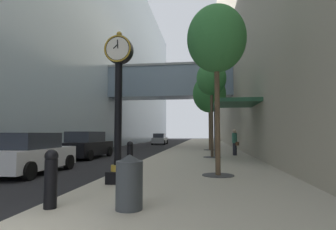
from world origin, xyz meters
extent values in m
plane|color=black|center=(0.00, 27.00, 0.00)|extent=(110.00, 110.00, 0.00)
cube|color=#ADA593|center=(3.17, 30.00, 0.07)|extent=(6.33, 80.00, 0.14)
cube|color=#93A8B7|center=(-11.56, 30.00, 13.24)|extent=(9.00, 80.00, 26.48)
cube|color=slate|center=(-0.36, 26.80, 7.18)|extent=(13.99, 3.20, 3.30)
cube|color=gray|center=(-0.36, 26.80, 8.96)|extent=(13.99, 3.40, 0.24)
cube|color=#A89E89|center=(10.83, 30.00, 15.64)|extent=(9.00, 80.00, 31.28)
cube|color=black|center=(0.82, 5.20, 0.32)|extent=(0.55, 0.55, 0.35)
cylinder|color=gold|center=(0.82, 5.20, 0.58)|extent=(0.39, 0.38, 0.18)
cylinder|color=black|center=(0.82, 5.20, 2.18)|extent=(0.22, 0.22, 3.02)
cylinder|color=black|center=(0.82, 5.20, 4.11)|extent=(0.84, 0.28, 0.84)
torus|color=gold|center=(0.82, 5.04, 4.11)|extent=(0.82, 0.05, 0.82)
cylinder|color=white|center=(0.82, 5.05, 4.11)|extent=(0.69, 0.01, 0.69)
cylinder|color=white|center=(0.82, 5.35, 4.11)|extent=(0.69, 0.01, 0.69)
sphere|color=gold|center=(0.82, 5.20, 4.60)|extent=(0.16, 0.16, 0.16)
cube|color=black|center=(0.76, 5.04, 4.17)|extent=(0.14, 0.01, 0.14)
cube|color=black|center=(0.83, 5.04, 4.24)|extent=(0.04, 0.01, 0.26)
cylinder|color=black|center=(0.37, 2.49, 0.61)|extent=(0.25, 0.25, 0.94)
sphere|color=black|center=(0.37, 2.49, 1.15)|extent=(0.26, 0.26, 0.26)
cylinder|color=black|center=(0.37, 8.09, 0.61)|extent=(0.25, 0.25, 0.94)
sphere|color=black|center=(0.37, 8.09, 1.15)|extent=(0.26, 0.26, 0.26)
cylinder|color=#333335|center=(3.81, 7.04, 0.15)|extent=(1.10, 1.10, 0.02)
cylinder|color=brown|center=(3.81, 7.04, 2.16)|extent=(0.18, 0.18, 4.04)
ellipsoid|color=#387F3D|center=(3.81, 7.04, 4.97)|extent=(2.10, 2.10, 2.42)
cylinder|color=#333335|center=(3.81, 14.12, 0.15)|extent=(1.10, 1.10, 0.02)
cylinder|color=#4C3D2D|center=(3.81, 14.12, 2.22)|extent=(0.18, 0.18, 4.17)
ellipsoid|color=#387F3D|center=(3.81, 14.12, 5.00)|extent=(1.84, 1.84, 2.11)
cylinder|color=#333335|center=(3.81, 21.20, 0.15)|extent=(1.10, 1.10, 0.02)
cylinder|color=brown|center=(3.81, 21.20, 2.07)|extent=(0.18, 0.18, 3.86)
ellipsoid|color=#2D7033|center=(3.81, 21.20, 5.09)|extent=(2.90, 2.90, 3.34)
cylinder|color=#383D42|center=(1.91, 2.62, 0.60)|extent=(0.52, 0.52, 0.92)
cone|color=#272A2E|center=(1.91, 2.62, 1.11)|extent=(0.53, 0.53, 0.16)
cylinder|color=#23232D|center=(5.34, 15.79, 0.55)|extent=(0.37, 0.37, 0.81)
cylinder|color=#337560|center=(5.34, 15.79, 1.28)|extent=(0.48, 0.48, 0.66)
sphere|color=beige|center=(5.34, 15.79, 1.73)|extent=(0.25, 0.25, 0.25)
cube|color=brown|center=(5.49, 15.63, 0.91)|extent=(0.23, 0.23, 0.24)
cube|color=#235138|center=(5.13, 13.32, 3.34)|extent=(2.40, 3.60, 0.20)
cylinder|color=#333338|center=(4.01, 11.72, 1.74)|extent=(0.10, 0.10, 3.20)
cylinder|color=#333338|center=(4.01, 14.92, 1.74)|extent=(0.10, 0.10, 3.20)
cube|color=#B7BABF|center=(-3.00, 35.48, 0.60)|extent=(1.78, 4.41, 0.76)
cube|color=#282D38|center=(-3.00, 35.26, 1.27)|extent=(1.54, 2.48, 0.62)
cylinder|color=black|center=(-3.88, 36.95, 0.32)|extent=(0.23, 0.64, 0.64)
cylinder|color=black|center=(-2.18, 36.98, 0.32)|extent=(0.23, 0.64, 0.64)
cylinder|color=black|center=(-3.83, 33.97, 0.32)|extent=(0.23, 0.64, 0.64)
cylinder|color=black|center=(-2.13, 34.00, 0.32)|extent=(0.23, 0.64, 0.64)
cube|color=silver|center=(-3.45, 7.38, 0.61)|extent=(1.78, 4.13, 0.78)
cube|color=#282D38|center=(-3.44, 7.18, 1.30)|extent=(1.54, 2.33, 0.64)
cylinder|color=black|center=(-4.32, 8.76, 0.32)|extent=(0.23, 0.64, 0.64)
cylinder|color=black|center=(-2.62, 8.80, 0.32)|extent=(0.23, 0.64, 0.64)
cylinder|color=black|center=(-2.57, 6.01, 0.32)|extent=(0.23, 0.64, 0.64)
cube|color=black|center=(-4.12, 13.93, 0.63)|extent=(1.89, 4.53, 0.83)
cube|color=#282D38|center=(-4.12, 13.70, 1.36)|extent=(1.63, 2.55, 0.68)
cylinder|color=black|center=(-4.98, 15.47, 0.32)|extent=(0.23, 0.64, 0.64)
cylinder|color=black|center=(-3.19, 15.44, 0.32)|extent=(0.23, 0.64, 0.64)
cylinder|color=black|center=(-5.04, 12.42, 0.32)|extent=(0.23, 0.64, 0.64)
cylinder|color=black|center=(-3.25, 12.38, 0.32)|extent=(0.23, 0.64, 0.64)
camera|label=1|loc=(3.36, -2.44, 1.60)|focal=28.55mm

